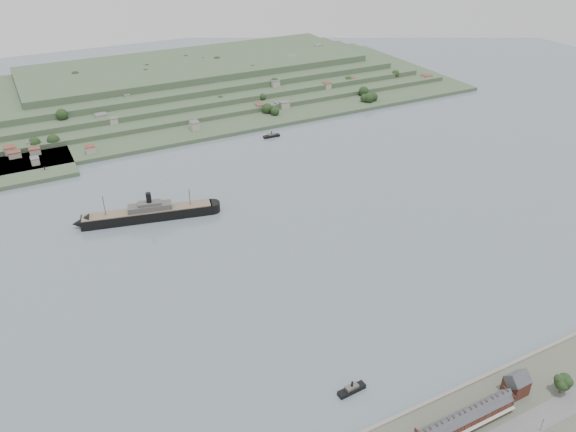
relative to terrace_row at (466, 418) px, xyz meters
name	(u,v)px	position (x,y,z in m)	size (l,w,h in m)	color
ground	(310,252)	(10.00, 168.02, -6.84)	(1400.00, 1400.00, 0.00)	slate
terrace_row	(466,418)	(0.00, 0.00, 0.00)	(55.60, 9.80, 11.07)	#412117
gabled_building	(517,383)	(37.50, 4.02, 1.34)	(10.40, 10.18, 14.09)	#412117
far_peninsula	(177,86)	(37.91, 561.12, 5.04)	(760.00, 309.00, 30.00)	#374930
steamship	(144,214)	(-83.25, 268.03, -1.78)	(113.14, 36.45, 27.43)	black
tugboat	(352,389)	(-35.30, 44.21, -5.12)	(15.93, 5.08, 7.07)	black
ferry_west	(45,172)	(-142.30, 393.02, -5.16)	(19.22, 8.72, 6.96)	black
ferry_east	(271,136)	(81.10, 377.15, -5.24)	(17.92, 5.48, 6.67)	black
fig_tree	(564,382)	(58.52, -7.04, 2.08)	(10.16, 8.79, 11.33)	#493621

